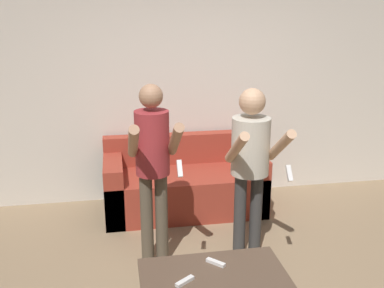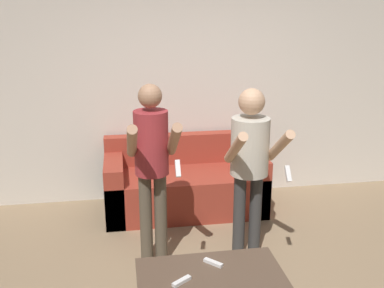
# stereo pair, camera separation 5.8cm
# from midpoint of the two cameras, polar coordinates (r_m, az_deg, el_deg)

# --- Properties ---
(wall_back) EXTENTS (6.40, 0.06, 2.70)m
(wall_back) POSITION_cam_midpoint_polar(r_m,az_deg,el_deg) (5.21, 0.11, 7.60)
(wall_back) COLOR silver
(wall_back) RESTS_ON ground_plane
(couch) EXTENTS (1.74, 0.81, 0.80)m
(couch) POSITION_cam_midpoint_polar(r_m,az_deg,el_deg) (5.06, -0.66, -5.20)
(couch) COLOR #9E3828
(couch) RESTS_ON ground_plane
(person_standing_left) EXTENTS (0.41, 0.64, 1.62)m
(person_standing_left) POSITION_cam_midpoint_polar(r_m,az_deg,el_deg) (3.77, -4.68, -1.85)
(person_standing_left) COLOR brown
(person_standing_left) RESTS_ON ground_plane
(person_standing_right) EXTENTS (0.45, 0.65, 1.56)m
(person_standing_right) POSITION_cam_midpoint_polar(r_m,az_deg,el_deg) (3.94, 7.81, -1.46)
(person_standing_right) COLOR #383838
(person_standing_right) RESTS_ON ground_plane
(coffee_table) EXTENTS (1.02, 0.60, 0.43)m
(coffee_table) POSITION_cam_midpoint_polar(r_m,az_deg,el_deg) (3.26, 2.96, -16.89)
(coffee_table) COLOR brown
(coffee_table) RESTS_ON ground_plane
(remote_near) EXTENTS (0.14, 0.12, 0.02)m
(remote_near) POSITION_cam_midpoint_polar(r_m,az_deg,el_deg) (3.15, -0.78, -17.03)
(remote_near) COLOR white
(remote_near) RESTS_ON coffee_table
(remote_far) EXTENTS (0.13, 0.13, 0.02)m
(remote_far) POSITION_cam_midpoint_polar(r_m,az_deg,el_deg) (3.34, 3.22, -14.82)
(remote_far) COLOR white
(remote_far) RESTS_ON coffee_table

